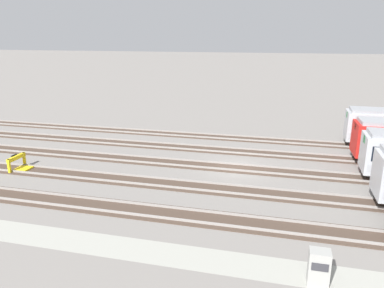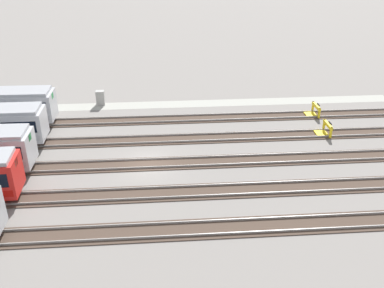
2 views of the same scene
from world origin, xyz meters
TOP-DOWN VIEW (x-y plane):
  - ground_plane at (0.00, 0.00)m, footprint 400.00×400.00m
  - service_walkway at (0.00, -13.07)m, footprint 54.00×2.00m
  - rail_track_nearest at (0.00, -9.02)m, footprint 90.00×2.23m
  - rail_track_near_inner at (0.00, -4.51)m, footprint 90.00×2.23m
  - rail_track_middle at (0.00, 0.00)m, footprint 90.00×2.24m
  - rail_track_far_inner at (0.00, 4.51)m, footprint 90.00×2.23m
  - rail_track_farthest at (0.00, 9.02)m, footprint 90.00×2.23m
  - bumper_stop_nearest_track at (-17.10, -9.00)m, footprint 1.37×2.01m
  - bumper_stop_near_inner_track at (-16.73, -4.50)m, footprint 1.35×2.00m
  - electrical_cabinet at (5.40, -13.62)m, footprint 0.90×0.73m

SIDE VIEW (x-z plane):
  - ground_plane at x=0.00m, z-range 0.00..0.00m
  - service_walkway at x=0.00m, z-range 0.00..0.01m
  - rail_track_nearest at x=0.00m, z-range -0.06..0.15m
  - rail_track_near_inner at x=0.00m, z-range -0.06..0.15m
  - rail_track_middle at x=0.00m, z-range -0.06..0.15m
  - rail_track_far_inner at x=0.00m, z-range -0.06..0.15m
  - rail_track_farthest at x=0.00m, z-range -0.06..0.15m
  - bumper_stop_nearest_track at x=-17.10m, z-range -0.10..1.12m
  - bumper_stop_near_inner_track at x=-16.73m, z-range -0.10..1.12m
  - electrical_cabinet at x=5.40m, z-range 0.00..1.60m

